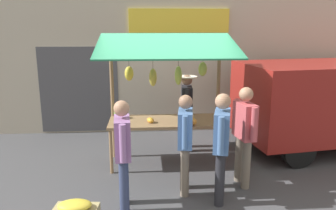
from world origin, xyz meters
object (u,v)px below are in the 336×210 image
Objects in this scene: vendor_with_sunhat at (187,106)px; shopper_with_ponytail at (221,140)px; shopper_in_grey_tee at (123,148)px; parked_van at (335,98)px; market_stall at (165,86)px; shopper_with_shopping_bag at (185,137)px; shopper_in_striped_shirt at (244,129)px.

vendor_with_sunhat is 2.26m from shopper_with_ponytail.
vendor_with_sunhat reaches higher than shopper_in_grey_tee.
parked_van reaches higher than vendor_with_sunhat.
market_stall is at bearing 1.46° from parked_van.
shopper_with_ponytail is (-0.25, 2.25, 0.02)m from vendor_with_sunhat.
shopper_with_shopping_bag is 0.60m from shopper_with_ponytail.
market_stall is 1.48× the size of shopper_in_striped_shirt.
parked_van is at bearing -65.55° from shopper_in_striped_shirt.
shopper_with_shopping_bag is (0.25, 1.93, -0.04)m from vendor_with_sunhat.
vendor_with_sunhat is at bearing -124.21° from market_stall.
shopper_in_grey_tee is 1.02× the size of shopper_with_shopping_bag.
shopper_with_shopping_bag is at bearing 92.04° from shopper_in_striped_shirt.
shopper_in_grey_tee is (1.20, 2.37, -0.02)m from vendor_with_sunhat.
parked_van reaches higher than shopper_in_grey_tee.
shopper_in_grey_tee is at bearing 122.38° from shopper_with_shopping_bag.
shopper_with_ponytail is (-0.51, 0.32, 0.06)m from shopper_with_shopping_bag.
market_stall is 0.54× the size of parked_van.
shopper_in_grey_tee is at bearing 110.00° from shopper_with_ponytail.
shopper_in_striped_shirt is at bearing -76.45° from shopper_in_grey_tee.
shopper_in_striped_shirt reaches higher than shopper_with_shopping_bag.
parked_van is (-4.42, -2.29, 0.17)m from shopper_in_grey_tee.
vendor_with_sunhat is at bearing -0.02° from shopper_with_shopping_bag.
parked_van is at bearing -67.24° from shopper_in_grey_tee.
vendor_with_sunhat is 0.36× the size of parked_van.
shopper_with_shopping_bag is 0.35× the size of parked_van.
shopper_with_ponytail is at bearing 27.73° from parked_van.
shopper_with_shopping_bag is at bearing 19.59° from parked_van.
market_stall reaches higher than shopper_with_ponytail.
shopper_with_shopping_bag is at bearing 101.26° from market_stall.
market_stall is at bearing -27.95° from shopper_in_grey_tee.
parked_van reaches higher than shopper_in_striped_shirt.
shopper_with_shopping_bag is (-0.95, -0.44, -0.02)m from shopper_in_grey_tee.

